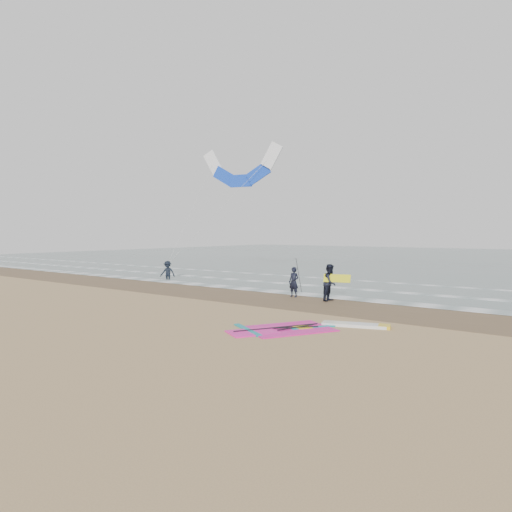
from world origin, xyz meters
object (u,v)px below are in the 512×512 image
Objects in this scene: person_walking at (330,283)px; person_wading at (168,268)px; person_standing at (294,282)px; windsurf_rig at (307,328)px; surf_kite at (241,170)px.

person_walking is 1.08× the size of person_wading.
person_wading is (-11.96, 2.26, 0.05)m from person_standing.
windsurf_rig is 2.70× the size of person_walking.
surf_kite is at bearing 62.56° from person_walking.
person_wading is at bearing -147.53° from surf_kite.
windsurf_rig is 2.93× the size of person_wading.
windsurf_rig is 18.31m from surf_kite.
person_wading is (-16.45, 8.66, 0.80)m from windsurf_rig.
surf_kite is at bearing 148.88° from person_standing.
surf_kite reaches higher than person_wading.
surf_kite reaches higher than person_walking.
person_standing is at bearing -36.66° from person_wading.
person_standing is 0.86× the size of person_walking.
surf_kite is (-9.69, 5.23, 6.80)m from person_walking.
person_standing is 2.19m from person_walking.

